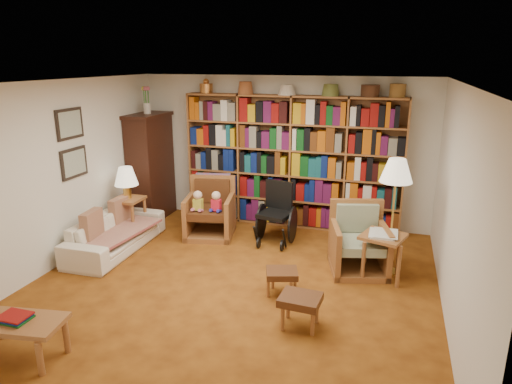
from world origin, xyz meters
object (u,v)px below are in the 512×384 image
at_px(armchair_leather, 212,211).
at_px(side_table_papers, 383,242).
at_px(floor_lamp, 396,175).
at_px(footstool_a, 282,275).
at_px(side_table_lamp, 129,208).
at_px(wheelchair, 277,215).
at_px(coffee_table, 17,325).
at_px(armchair_sage, 360,244).
at_px(footstool_b, 300,302).
at_px(sofa, 116,233).

height_order(armchair_leather, side_table_papers, armchair_leather).
distance_m(floor_lamp, side_table_papers, 0.87).
bearing_deg(armchair_leather, footstool_a, -46.19).
relative_size(side_table_lamp, wheelchair, 0.68).
relative_size(armchair_leather, coffee_table, 1.01).
bearing_deg(armchair_sage, footstool_a, -129.02).
xyz_separation_m(armchair_sage, wheelchair, (-1.32, 0.63, 0.08)).
bearing_deg(coffee_table, wheelchair, 65.43).
height_order(floor_lamp, footstool_a, floor_lamp).
relative_size(side_table_papers, footstool_a, 1.41).
distance_m(footstool_a, coffee_table, 2.84).
bearing_deg(side_table_lamp, side_table_papers, -4.85).
bearing_deg(footstool_a, side_table_lamp, 157.84).
height_order(footstool_a, footstool_b, footstool_b).
bearing_deg(side_table_lamp, wheelchair, 12.52).
bearing_deg(wheelchair, coffee_table, -114.57).
xyz_separation_m(sofa, side_table_lamp, (-0.10, 0.54, 0.22)).
bearing_deg(armchair_sage, footstool_b, -106.21).
distance_m(footstool_a, footstool_b, 0.71).
distance_m(armchair_leather, footstool_a, 2.28).
relative_size(sofa, armchair_leather, 1.91).
xyz_separation_m(wheelchair, floor_lamp, (1.72, -0.65, 0.92)).
bearing_deg(armchair_sage, armchair_leather, 165.59).
distance_m(sofa, armchair_leather, 1.54).
relative_size(sofa, side_table_papers, 2.82).
xyz_separation_m(armchair_leather, footstool_a, (1.57, -1.64, -0.12)).
xyz_separation_m(floor_lamp, side_table_papers, (-0.09, -0.19, -0.85)).
xyz_separation_m(side_table_lamp, coffee_table, (0.68, -3.04, -0.15)).
height_order(side_table_lamp, floor_lamp, floor_lamp).
xyz_separation_m(armchair_sage, floor_lamp, (0.39, -0.02, 1.00)).
distance_m(armchair_sage, coffee_table, 4.15).
bearing_deg(sofa, side_table_papers, -87.88).
bearing_deg(floor_lamp, side_table_lamp, 178.01).
height_order(sofa, floor_lamp, floor_lamp).
bearing_deg(footstool_a, armchair_sage, 50.98).
xyz_separation_m(sofa, floor_lamp, (3.92, 0.40, 1.08)).
relative_size(armchair_leather, side_table_papers, 1.48).
distance_m(wheelchair, coffee_table, 3.91).
height_order(armchair_leather, coffee_table, armchair_leather).
height_order(sofa, wheelchair, wheelchair).
relative_size(sofa, footstool_b, 4.02).
bearing_deg(armchair_leather, wheelchair, 0.60).
bearing_deg(side_table_lamp, floor_lamp, -1.99).
xyz_separation_m(armchair_leather, footstool_b, (1.93, -2.26, -0.09)).
distance_m(side_table_lamp, side_table_papers, 3.94).
relative_size(sofa, floor_lamp, 1.16).
bearing_deg(armchair_leather, coffee_table, -98.73).
bearing_deg(footstool_b, armchair_sage, 73.79).
xyz_separation_m(side_table_lamp, armchair_leather, (1.23, 0.50, -0.10)).
height_order(wheelchair, footstool_b, wheelchair).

